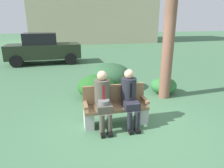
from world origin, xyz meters
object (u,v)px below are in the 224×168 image
object	(u,v)px
park_bench	(115,107)
seated_man_left	(103,98)
shrub_near_bench	(96,87)
seated_man_right	(130,95)
parked_car_near	(43,48)
shrub_far_lawn	(164,86)
shrub_mid_lawn	(110,76)

from	to	relation	value
park_bench	seated_man_left	size ratio (longest dim) A/B	1.13
seated_man_left	shrub_near_bench	bearing A→B (deg)	86.25
seated_man_left	seated_man_right	bearing A→B (deg)	0.56
park_bench	seated_man_right	world-z (taller)	seated_man_right
shrub_near_bench	parked_car_near	world-z (taller)	parked_car_near
shrub_far_lawn	seated_man_right	bearing A→B (deg)	-134.53
seated_man_left	parked_car_near	size ratio (longest dim) A/B	0.32
seated_man_left	shrub_near_bench	xyz separation A→B (m)	(0.12, 1.83, -0.35)
park_bench	seated_man_left	distance (m)	0.45
seated_man_right	parked_car_near	distance (m)	8.17
seated_man_left	seated_man_right	world-z (taller)	same
shrub_mid_lawn	seated_man_left	bearing A→B (deg)	-105.48
park_bench	seated_man_right	xyz separation A→B (m)	(0.29, -0.12, 0.31)
park_bench	shrub_mid_lawn	size ratio (longest dim) A/B	1.00
seated_man_left	shrub_mid_lawn	xyz separation A→B (m)	(0.72, 2.60, -0.26)
park_bench	seated_man_left	bearing A→B (deg)	-157.16
seated_man_left	parked_car_near	distance (m)	8.01
seated_man_right	parked_car_near	size ratio (longest dim) A/B	0.32
park_bench	shrub_far_lawn	world-z (taller)	park_bench
shrub_near_bench	shrub_far_lawn	bearing A→B (deg)	-1.93
seated_man_left	shrub_mid_lawn	distance (m)	2.71
shrub_mid_lawn	parked_car_near	size ratio (longest dim) A/B	0.36
seated_man_right	shrub_near_bench	size ratio (longest dim) A/B	1.11
park_bench	seated_man_left	xyz separation A→B (m)	(-0.30, -0.13, 0.31)
seated_man_right	shrub_mid_lawn	size ratio (longest dim) A/B	0.89
shrub_near_bench	seated_man_right	bearing A→B (deg)	-75.38
park_bench	shrub_near_bench	size ratio (longest dim) A/B	1.25
shrub_far_lawn	shrub_mid_lawn	bearing A→B (deg)	152.11
shrub_mid_lawn	seated_man_right	bearing A→B (deg)	-92.75
seated_man_left	seated_man_right	size ratio (longest dim) A/B	1.00
shrub_mid_lawn	parked_car_near	world-z (taller)	parked_car_near
shrub_near_bench	parked_car_near	xyz separation A→B (m)	(-2.09, 5.93, 0.48)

